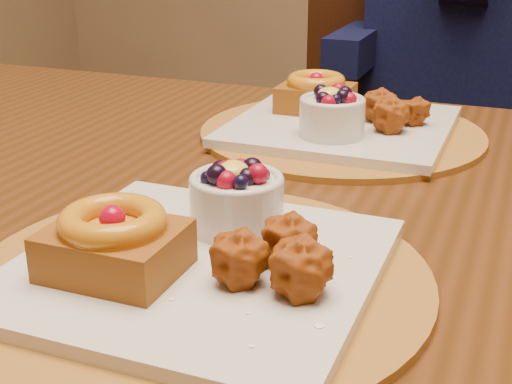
# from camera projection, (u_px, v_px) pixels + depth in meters

# --- Properties ---
(dining_table) EXTENTS (1.60, 0.90, 0.76)m
(dining_table) POSITION_uv_depth(u_px,v_px,m) (287.00, 255.00, 0.80)
(dining_table) COLOR #3E210B
(dining_table) RESTS_ON ground
(place_setting_near) EXTENTS (0.38, 0.38, 0.08)m
(place_setting_near) POSITION_uv_depth(u_px,v_px,m) (198.00, 255.00, 0.58)
(place_setting_near) COLOR brown
(place_setting_near) RESTS_ON dining_table
(place_setting_far) EXTENTS (0.38, 0.38, 0.08)m
(place_setting_far) POSITION_uv_depth(u_px,v_px,m) (340.00, 121.00, 0.95)
(place_setting_far) COLOR brown
(place_setting_far) RESTS_ON dining_table
(chair_far) EXTENTS (0.52, 0.52, 0.89)m
(chair_far) POSITION_uv_depth(u_px,v_px,m) (393.00, 161.00, 1.66)
(chair_far) COLOR black
(chair_far) RESTS_ON ground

